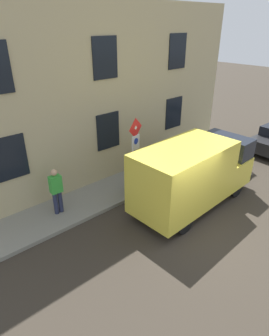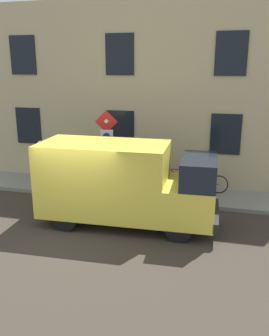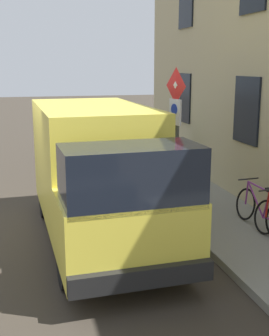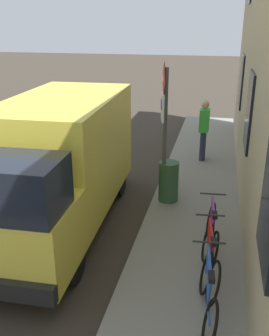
{
  "view_description": "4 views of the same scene",
  "coord_description": "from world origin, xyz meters",
  "px_view_note": "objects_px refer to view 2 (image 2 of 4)",
  "views": [
    {
      "loc": [
        -4.96,
        6.78,
        6.31
      ],
      "look_at": [
        2.4,
        0.27,
        1.39
      ],
      "focal_mm": 31.38,
      "sensor_mm": 36.0,
      "label": 1
    },
    {
      "loc": [
        -9.17,
        -4.01,
        4.7
      ],
      "look_at": [
        1.87,
        -1.2,
        1.46
      ],
      "focal_mm": 38.63,
      "sensor_mm": 36.0,
      "label": 2
    },
    {
      "loc": [
        -0.6,
        -9.11,
        3.25
      ],
      "look_at": [
        1.81,
        0.3,
        1.0
      ],
      "focal_mm": 47.47,
      "sensor_mm": 36.0,
      "label": 3
    },
    {
      "loc": [
        3.77,
        -7.7,
        3.93
      ],
      "look_at": [
        2.09,
        -0.15,
        0.95
      ],
      "focal_mm": 41.19,
      "sensor_mm": 36.0,
      "label": 4
    }
  ],
  "objects_px": {
    "sign_post_stacked": "(107,141)",
    "delivery_van": "(124,182)",
    "bicycle_purple": "(161,179)",
    "pedestrian": "(41,160)",
    "bicycle_red": "(182,181)",
    "bicycle_blue": "(205,183)",
    "litter_bin": "(106,182)"
  },
  "relations": [
    {
      "from": "sign_post_stacked",
      "to": "delivery_van",
      "type": "height_order",
      "value": "sign_post_stacked"
    },
    {
      "from": "sign_post_stacked",
      "to": "bicycle_purple",
      "type": "relative_size",
      "value": 1.72
    },
    {
      "from": "bicycle_purple",
      "to": "sign_post_stacked",
      "type": "bearing_deg",
      "value": 29.15
    },
    {
      "from": "delivery_van",
      "to": "sign_post_stacked",
      "type": "bearing_deg",
      "value": 119.19
    },
    {
      "from": "delivery_van",
      "to": "pedestrian",
      "type": "xyz_separation_m",
      "value": [
        2.65,
        4.17,
        -0.26
      ]
    },
    {
      "from": "sign_post_stacked",
      "to": "bicycle_red",
      "type": "distance_m",
      "value": 3.25
    },
    {
      "from": "bicycle_red",
      "to": "bicycle_blue",
      "type": "bearing_deg",
      "value": 173.38
    },
    {
      "from": "bicycle_red",
      "to": "delivery_van",
      "type": "bearing_deg",
      "value": 58.67
    },
    {
      "from": "delivery_van",
      "to": "bicycle_purple",
      "type": "xyz_separation_m",
      "value": [
        3.07,
        -0.59,
        -0.82
      ]
    },
    {
      "from": "sign_post_stacked",
      "to": "pedestrian",
      "type": "distance_m",
      "value": 3.27
    },
    {
      "from": "bicycle_red",
      "to": "litter_bin",
      "type": "distance_m",
      "value": 2.88
    },
    {
      "from": "sign_post_stacked",
      "to": "bicycle_blue",
      "type": "bearing_deg",
      "value": -71.25
    },
    {
      "from": "bicycle_blue",
      "to": "bicycle_purple",
      "type": "height_order",
      "value": "same"
    },
    {
      "from": "bicycle_purple",
      "to": "bicycle_red",
      "type": "bearing_deg",
      "value": 175.72
    },
    {
      "from": "litter_bin",
      "to": "pedestrian",
      "type": "bearing_deg",
      "value": 78.43
    },
    {
      "from": "sign_post_stacked",
      "to": "pedestrian",
      "type": "xyz_separation_m",
      "value": [
        0.73,
        3.01,
        -1.06
      ]
    },
    {
      "from": "pedestrian",
      "to": "litter_bin",
      "type": "bearing_deg",
      "value": 80.18
    },
    {
      "from": "delivery_van",
      "to": "bicycle_purple",
      "type": "distance_m",
      "value": 3.23
    },
    {
      "from": "litter_bin",
      "to": "delivery_van",
      "type": "bearing_deg",
      "value": -148.12
    },
    {
      "from": "pedestrian",
      "to": "bicycle_red",
      "type": "bearing_deg",
      "value": 96.1
    },
    {
      "from": "bicycle_blue",
      "to": "pedestrian",
      "type": "xyz_separation_m",
      "value": [
        -0.42,
        6.41,
        0.56
      ]
    },
    {
      "from": "litter_bin",
      "to": "bicycle_red",
      "type": "bearing_deg",
      "value": -69.29
    },
    {
      "from": "bicycle_red",
      "to": "pedestrian",
      "type": "height_order",
      "value": "pedestrian"
    },
    {
      "from": "bicycle_red",
      "to": "litter_bin",
      "type": "bearing_deg",
      "value": 14.08
    },
    {
      "from": "delivery_van",
      "to": "litter_bin",
      "type": "relative_size",
      "value": 6.0
    },
    {
      "from": "pedestrian",
      "to": "litter_bin",
      "type": "relative_size",
      "value": 1.91
    },
    {
      "from": "bicycle_blue",
      "to": "pedestrian",
      "type": "distance_m",
      "value": 6.44
    },
    {
      "from": "bicycle_purple",
      "to": "pedestrian",
      "type": "xyz_separation_m",
      "value": [
        -0.42,
        4.76,
        0.56
      ]
    },
    {
      "from": "bicycle_blue",
      "to": "litter_bin",
      "type": "xyz_separation_m",
      "value": [
        -1.02,
        3.51,
        0.08
      ]
    },
    {
      "from": "bicycle_purple",
      "to": "pedestrian",
      "type": "relative_size",
      "value": 1.0
    },
    {
      "from": "delivery_van",
      "to": "bicycle_blue",
      "type": "bearing_deg",
      "value": 51.89
    },
    {
      "from": "bicycle_blue",
      "to": "bicycle_purple",
      "type": "bearing_deg",
      "value": -4.89
    }
  ]
}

